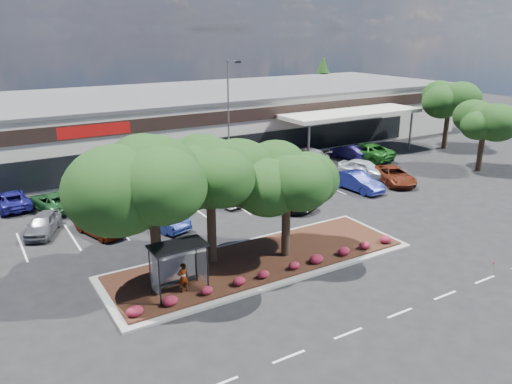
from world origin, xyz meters
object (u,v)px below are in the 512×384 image
light_pole (230,131)px  car_1 (99,224)px  survey_stake (493,268)px  car_0 (43,224)px

light_pole → car_1: bearing=-157.0°
car_1 → survey_stake: bearing=-63.7°
survey_stake → car_0: size_ratio=0.26×
light_pole → survey_stake: light_pole is taller
survey_stake → car_0: bearing=135.6°
light_pole → car_1: light_pole is taller
car_0 → car_1: size_ratio=0.97×
light_pole → car_0: size_ratio=2.61×
car_0 → light_pole: bearing=37.3°
car_0 → car_1: bearing=-6.8°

